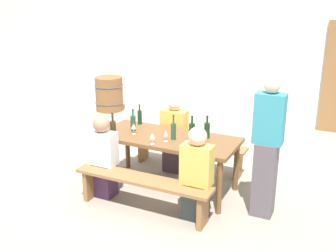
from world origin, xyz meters
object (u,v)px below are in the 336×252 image
wine_glass_1 (152,136)px  tasting_table (168,142)px  wine_bottle_1 (173,131)px  bench_far (188,147)px  wine_bottle_0 (207,130)px  standing_host (267,150)px  seated_guest_near_0 (103,158)px  seated_guest_far_0 (174,137)px  wine_bottle_4 (192,131)px  wine_bottle_5 (113,129)px  wine_bottle_2 (133,123)px  wine_glass_0 (166,133)px  wine_glass_2 (134,126)px  seated_guest_near_1 (197,175)px  wine_bottle_3 (140,117)px  wine_barrel (109,94)px  bench_near (143,186)px

wine_glass_1 → tasting_table: bearing=80.0°
wine_bottle_1 → wine_glass_1: bearing=-120.7°
bench_far → wine_bottle_0: 0.87m
tasting_table → standing_host: size_ratio=1.09×
bench_far → standing_host: 1.64m
bench_far → seated_guest_near_0: 1.44m
wine_bottle_0 → seated_guest_far_0: bearing=150.1°
wine_bottle_4 → wine_bottle_5: wine_bottle_5 is taller
wine_bottle_2 → bench_far: bearing=51.4°
wine_glass_0 → wine_bottle_4: bearing=34.1°
wine_glass_2 → standing_host: size_ratio=0.09×
wine_bottle_0 → seated_guest_near_1: size_ratio=0.27×
seated_guest_near_0 → seated_guest_far_0: size_ratio=0.97×
tasting_table → seated_guest_far_0: 0.60m
wine_bottle_3 → standing_host: bearing=-12.5°
tasting_table → wine_bottle_0: 0.55m
wine_glass_0 → wine_glass_1: size_ratio=1.11×
wine_glass_0 → seated_guest_far_0: bearing=106.8°
wine_bottle_0 → wine_barrel: size_ratio=0.40×
wine_barrel → seated_guest_near_1: bearing=-44.4°
wine_bottle_0 → wine_bottle_3: size_ratio=1.03×
wine_bottle_1 → standing_host: standing_host is taller
wine_bottle_2 → wine_glass_0: size_ratio=1.92×
wine_glass_1 → bench_near: bearing=-81.2°
wine_bottle_5 → seated_guest_near_0: 0.40m
wine_bottle_1 → wine_bottle_4: 0.24m
tasting_table → wine_bottle_2: (-0.55, 0.02, 0.20)m
bench_far → seated_guest_near_1: size_ratio=1.54×
bench_far → wine_bottle_5: (-0.64, -1.05, 0.52)m
bench_near → wine_glass_2: (-0.47, 0.61, 0.51)m
seated_guest_far_0 → bench_far: bearing=131.5°
wine_bottle_4 → seated_guest_near_1: 0.73m
tasting_table → wine_glass_1: bearing=-100.0°
bench_near → wine_bottle_4: (0.33, 0.73, 0.52)m
wine_bottle_0 → wine_bottle_3: bearing=173.3°
bench_far → wine_bottle_1: 0.93m
standing_host → seated_guest_far_0: bearing=-24.2°
bench_far → seated_guest_far_0: 0.29m
wine_bottle_0 → seated_guest_near_1: bearing=-77.7°
wine_bottle_0 → wine_glass_0: 0.56m
wine_bottle_4 → wine_barrel: size_ratio=0.43×
bench_far → tasting_table: bearing=-90.0°
bench_near → seated_guest_far_0: 1.29m
tasting_table → wine_bottle_4: 0.39m
wine_bottle_4 → seated_guest_near_0: size_ratio=0.30×
bench_far → seated_guest_near_1: bearing=-63.1°
seated_guest_near_1 → wine_glass_0: bearing=56.9°
bench_near → seated_guest_near_0: (-0.67, 0.15, 0.18)m
wine_bottle_2 → wine_bottle_0: bearing=9.0°
wine_bottle_3 → seated_guest_near_0: seated_guest_near_0 is taller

